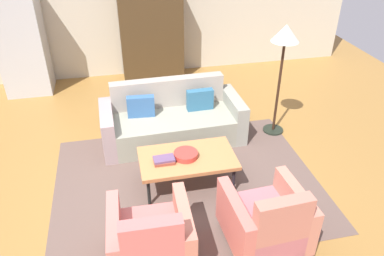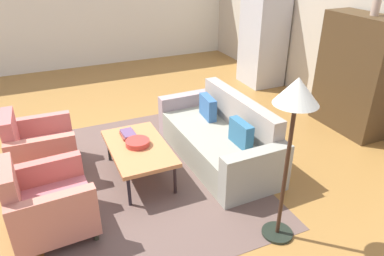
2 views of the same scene
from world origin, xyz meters
name	(u,v)px [view 1 (image 1 of 2)]	position (x,y,z in m)	size (l,w,h in m)	color
ground_plane	(154,194)	(0.00, 0.00, 0.00)	(11.21, 11.21, 0.00)	olive
wall_back	(124,5)	(0.00, 3.94, 1.40)	(9.34, 0.12, 2.80)	beige
area_rug	(187,182)	(0.45, 0.15, 0.00)	(3.40, 2.60, 0.01)	brown
couch	(172,120)	(0.45, 1.29, 0.29)	(2.12, 0.95, 0.86)	gray
coffee_table	(187,159)	(0.45, 0.10, 0.41)	(1.20, 0.70, 0.45)	black
armchair_left	(151,242)	(-0.15, -1.07, 0.34)	(0.82, 0.82, 0.88)	#391B20
armchair_right	(267,223)	(1.05, -1.07, 0.34)	(0.84, 0.84, 0.88)	#2F2C1F
fruit_bowl	(186,155)	(0.43, 0.10, 0.48)	(0.30, 0.30, 0.07)	#B5352E
book_stack	(164,160)	(0.15, 0.06, 0.48)	(0.26, 0.19, 0.06)	brown
cabinet	(151,34)	(0.46, 3.59, 0.90)	(1.20, 0.51, 1.80)	#44311B
refrigerator	(22,44)	(-1.91, 3.49, 0.93)	(0.80, 0.73, 1.85)	#B7BABF
floor_lamp	(284,44)	(2.06, 1.10, 1.44)	(0.40, 0.40, 1.72)	black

